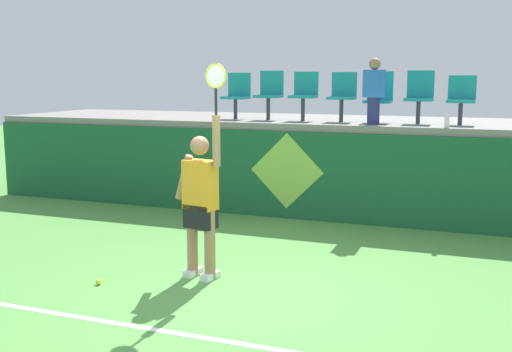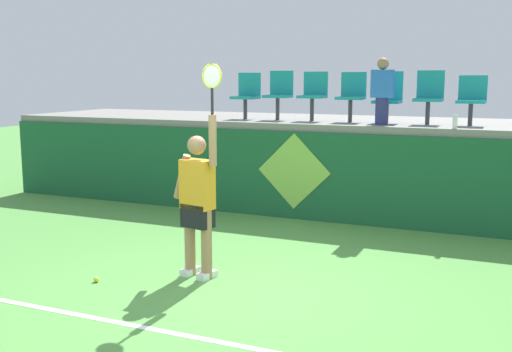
# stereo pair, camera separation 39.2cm
# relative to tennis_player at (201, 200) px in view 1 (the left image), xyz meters

# --- Properties ---
(ground_plane) EXTENTS (40.00, 40.00, 0.00)m
(ground_plane) POSITION_rel_tennis_player_xyz_m (0.67, -0.40, -0.94)
(ground_plane) COLOR #519342
(court_back_wall) EXTENTS (13.27, 0.20, 1.47)m
(court_back_wall) POSITION_rel_tennis_player_xyz_m (0.67, 3.40, -0.21)
(court_back_wall) COLOR #195633
(court_back_wall) RESTS_ON ground_plane
(spectator_platform) EXTENTS (13.27, 2.77, 0.12)m
(spectator_platform) POSITION_rel_tennis_player_xyz_m (0.67, 4.73, 0.58)
(spectator_platform) COLOR gray
(spectator_platform) RESTS_ON court_back_wall
(court_baseline_stripe) EXTENTS (11.94, 0.08, 0.01)m
(court_baseline_stripe) POSITION_rel_tennis_player_xyz_m (0.67, -1.55, -0.94)
(court_baseline_stripe) COLOR white
(court_baseline_stripe) RESTS_ON ground_plane
(tennis_player) EXTENTS (0.74, 0.33, 2.51)m
(tennis_player) POSITION_rel_tennis_player_xyz_m (0.00, 0.00, 0.00)
(tennis_player) COLOR white
(tennis_player) RESTS_ON ground_plane
(tennis_ball) EXTENTS (0.07, 0.07, 0.07)m
(tennis_ball) POSITION_rel_tennis_player_xyz_m (-0.99, -0.66, -0.91)
(tennis_ball) COLOR #D1E533
(tennis_ball) RESTS_ON ground_plane
(water_bottle) EXTENTS (0.07, 0.07, 0.21)m
(water_bottle) POSITION_rel_tennis_player_xyz_m (2.48, 3.46, 0.75)
(water_bottle) COLOR white
(water_bottle) RESTS_ON spectator_platform
(stadium_chair_0) EXTENTS (0.44, 0.42, 0.84)m
(stadium_chair_0) POSITION_rel_tennis_player_xyz_m (-1.29, 4.20, 1.11)
(stadium_chair_0) COLOR #38383D
(stadium_chair_0) RESTS_ON spectator_platform
(stadium_chair_1) EXTENTS (0.44, 0.42, 0.88)m
(stadium_chair_1) POSITION_rel_tennis_player_xyz_m (-0.65, 4.20, 1.14)
(stadium_chair_1) COLOR #38383D
(stadium_chair_1) RESTS_ON spectator_platform
(stadium_chair_2) EXTENTS (0.44, 0.42, 0.86)m
(stadium_chair_2) POSITION_rel_tennis_player_xyz_m (-0.00, 4.20, 1.14)
(stadium_chair_2) COLOR #38383D
(stadium_chair_2) RESTS_ON spectator_platform
(stadium_chair_3) EXTENTS (0.44, 0.42, 0.85)m
(stadium_chair_3) POSITION_rel_tennis_player_xyz_m (0.69, 4.20, 1.12)
(stadium_chair_3) COLOR #38383D
(stadium_chair_3) RESTS_ON spectator_platform
(stadium_chair_4) EXTENTS (0.44, 0.42, 0.86)m
(stadium_chair_4) POSITION_rel_tennis_player_xyz_m (1.31, 4.20, 1.10)
(stadium_chair_4) COLOR #38383D
(stadium_chair_4) RESTS_ON spectator_platform
(stadium_chair_5) EXTENTS (0.44, 0.42, 0.87)m
(stadium_chair_5) POSITION_rel_tennis_player_xyz_m (1.98, 4.20, 1.13)
(stadium_chair_5) COLOR #38383D
(stadium_chair_5) RESTS_ON spectator_platform
(stadium_chair_6) EXTENTS (0.44, 0.42, 0.79)m
(stadium_chair_6) POSITION_rel_tennis_player_xyz_m (2.64, 4.19, 1.09)
(stadium_chair_6) COLOR #38383D
(stadium_chair_6) RESTS_ON spectator_platform
(spectator_0) EXTENTS (0.34, 0.20, 1.07)m
(spectator_0) POSITION_rel_tennis_player_xyz_m (1.31, 3.73, 1.20)
(spectator_0) COLOR navy
(spectator_0) RESTS_ON spectator_platform
(wall_signage_mount) EXTENTS (1.27, 0.01, 1.44)m
(wall_signage_mount) POSITION_rel_tennis_player_xyz_m (-0.02, 3.29, -0.94)
(wall_signage_mount) COLOR #195633
(wall_signage_mount) RESTS_ON ground_plane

